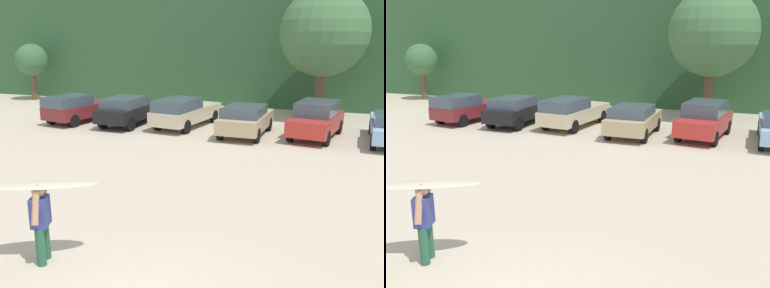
% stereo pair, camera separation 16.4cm
% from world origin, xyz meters
% --- Properties ---
extents(hillside_ridge, '(108.00, 12.00, 8.57)m').
position_xyz_m(hillside_ridge, '(0.00, 28.32, 4.29)').
color(hillside_ridge, '#2D5633').
rests_on(hillside_ridge, ground_plane).
extents(tree_far_right, '(2.30, 2.30, 4.05)m').
position_xyz_m(tree_far_right, '(-18.66, 20.46, 2.86)').
color(tree_far_right, brown).
rests_on(tree_far_right, ground_plane).
extents(tree_far_left, '(4.76, 4.76, 7.13)m').
position_xyz_m(tree_far_left, '(1.60, 19.53, 4.73)').
color(tree_far_left, brown).
rests_on(tree_far_left, ground_plane).
extents(parked_car_maroon, '(2.34, 4.24, 1.51)m').
position_xyz_m(parked_car_maroon, '(-10.63, 14.18, 0.80)').
color(parked_car_maroon, maroon).
rests_on(parked_car_maroon, ground_plane).
extents(parked_car_black, '(1.88, 4.36, 1.51)m').
position_xyz_m(parked_car_black, '(-7.64, 14.48, 0.81)').
color(parked_car_black, black).
rests_on(parked_car_black, ground_plane).
extents(parked_car_champagne, '(2.40, 4.95, 1.55)m').
position_xyz_m(parked_car_champagne, '(-4.70, 14.94, 0.81)').
color(parked_car_champagne, beige).
rests_on(parked_car_champagne, ground_plane).
extents(parked_car_tan, '(1.95, 4.07, 1.43)m').
position_xyz_m(parked_car_tan, '(-1.35, 14.13, 0.78)').
color(parked_car_tan, tan).
rests_on(parked_car_tan, ground_plane).
extents(parked_car_red, '(2.37, 4.30, 1.68)m').
position_xyz_m(parked_car_red, '(1.78, 14.82, 0.87)').
color(parked_car_red, '#B72D28').
rests_on(parked_car_red, ground_plane).
extents(person_adult, '(0.43, 0.81, 1.66)m').
position_xyz_m(person_adult, '(-2.64, 1.43, 0.94)').
color(person_adult, '#26593F').
rests_on(person_adult, ground_plane).
extents(surfboard_cream, '(2.20, 1.56, 0.10)m').
position_xyz_m(surfboard_cream, '(-2.62, 1.55, 1.62)').
color(surfboard_cream, beige).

